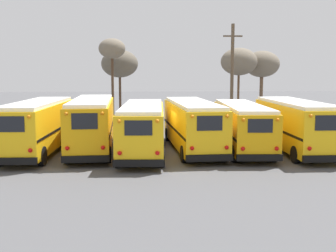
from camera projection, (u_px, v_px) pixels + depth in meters
ground_plane at (168, 151)px, 26.83m from camera, size 160.00×160.00×0.00m
school_bus_0 at (38, 125)px, 25.78m from camera, size 2.83×9.87×3.22m
school_bus_1 at (92, 123)px, 26.71m from camera, size 2.84×10.32×3.31m
school_bus_2 at (143, 127)px, 25.77m from camera, size 3.05×10.46×3.03m
school_bus_3 at (192, 124)px, 26.93m from camera, size 3.04×10.30×3.13m
school_bus_4 at (242, 125)px, 27.03m from camera, size 3.00×10.35×2.95m
school_bus_5 at (295, 124)px, 26.53m from camera, size 2.72×9.83×3.19m
utility_pole at (232, 73)px, 39.46m from camera, size 1.80×0.31×9.42m
bare_tree_0 at (239, 62)px, 45.13m from camera, size 3.91×3.91×7.54m
bare_tree_1 at (120, 64)px, 46.31m from camera, size 4.04×4.04×7.40m
bare_tree_2 at (262, 65)px, 47.53m from camera, size 3.95×3.95×7.34m
bare_tree_3 at (112, 50)px, 41.44m from camera, size 2.63×2.63×8.26m
fence_line at (162, 123)px, 33.02m from camera, size 24.03×0.06×1.42m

